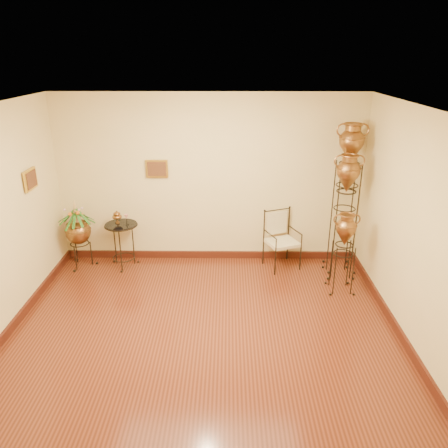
{
  "coord_description": "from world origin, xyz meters",
  "views": [
    {
      "loc": [
        0.31,
        -4.42,
        3.36
      ],
      "look_at": [
        0.25,
        1.3,
        1.1
      ],
      "focal_mm": 35.0,
      "sensor_mm": 36.0,
      "label": 1
    }
  ],
  "objects_px": {
    "side_table": "(123,244)",
    "amphora_tall": "(346,198)",
    "planter_urn": "(78,229)",
    "armchair": "(282,240)",
    "amphora_mid": "(344,216)"
  },
  "relations": [
    {
      "from": "side_table",
      "to": "amphora_tall",
      "type": "bearing_deg",
      "value": -0.65
    },
    {
      "from": "planter_urn",
      "to": "side_table",
      "type": "relative_size",
      "value": 1.25
    },
    {
      "from": "armchair",
      "to": "side_table",
      "type": "distance_m",
      "value": 2.64
    },
    {
      "from": "planter_urn",
      "to": "side_table",
      "type": "distance_m",
      "value": 0.76
    },
    {
      "from": "amphora_mid",
      "to": "side_table",
      "type": "distance_m",
      "value": 3.59
    },
    {
      "from": "amphora_tall",
      "to": "planter_urn",
      "type": "relative_size",
      "value": 2.02
    },
    {
      "from": "amphora_mid",
      "to": "planter_urn",
      "type": "bearing_deg",
      "value": 176.66
    },
    {
      "from": "amphora_tall",
      "to": "armchair",
      "type": "relative_size",
      "value": 2.52
    },
    {
      "from": "armchair",
      "to": "side_table",
      "type": "bearing_deg",
      "value": 157.54
    },
    {
      "from": "planter_urn",
      "to": "armchair",
      "type": "distance_m",
      "value": 3.35
    },
    {
      "from": "amphora_mid",
      "to": "side_table",
      "type": "height_order",
      "value": "amphora_mid"
    },
    {
      "from": "amphora_mid",
      "to": "amphora_tall",
      "type": "bearing_deg",
      "value": 74.07
    },
    {
      "from": "amphora_tall",
      "to": "planter_urn",
      "type": "height_order",
      "value": "amphora_tall"
    },
    {
      "from": "amphora_mid",
      "to": "planter_urn",
      "type": "distance_m",
      "value": 4.26
    },
    {
      "from": "amphora_tall",
      "to": "amphora_mid",
      "type": "relative_size",
      "value": 1.21
    }
  ]
}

